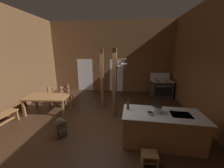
{
  "coord_description": "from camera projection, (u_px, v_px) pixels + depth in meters",
  "views": [
    {
      "loc": [
        1.01,
        -3.9,
        2.57
      ],
      "look_at": [
        0.44,
        1.13,
        1.24
      ],
      "focal_mm": 20.41,
      "sensor_mm": 36.0,
      "label": 1
    }
  ],
  "objects": [
    {
      "name": "glazed_panel_back_right",
      "position": [
        116.0,
        76.0,
        8.15
      ],
      "size": [
        0.84,
        0.01,
        2.05
      ],
      "primitive_type": "cube",
      "color": "white",
      "rests_on": "ground_plane"
    },
    {
      "name": "mixing_bowl_on_counter",
      "position": [
        150.0,
        113.0,
        3.42
      ],
      "size": [
        0.18,
        0.18,
        0.06
      ],
      "color": "#B2A893",
      "rests_on": "kitchen_island"
    },
    {
      "name": "wall_back",
      "position": [
        111.0,
        57.0,
        7.97
      ],
      "size": [
        8.28,
        0.14,
        4.32
      ],
      "primitive_type": "cube",
      "color": "brown",
      "rests_on": "ground_plane"
    },
    {
      "name": "ladderback_chair_near_window",
      "position": [
        67.0,
        95.0,
        6.22
      ],
      "size": [
        0.62,
        0.62,
        0.95
      ],
      "color": "brown",
      "rests_on": "ground_plane"
    },
    {
      "name": "stockpot_on_counter",
      "position": [
        157.0,
        109.0,
        3.54
      ],
      "size": [
        0.33,
        0.26,
        0.19
      ],
      "color": "silver",
      "rests_on": "kitchen_island"
    },
    {
      "name": "bottle_tall_on_counter",
      "position": [
        128.0,
        105.0,
        3.7
      ],
      "size": [
        0.07,
        0.07,
        0.33
      ],
      "color": "#56331E",
      "rests_on": "kitchen_island"
    },
    {
      "name": "kitchen_island",
      "position": [
        161.0,
        128.0,
        3.6
      ],
      "size": [
        2.2,
        1.05,
        0.91
      ],
      "color": "olive",
      "rests_on": "ground_plane"
    },
    {
      "name": "support_post_center",
      "position": [
        102.0,
        80.0,
        5.52
      ],
      "size": [
        0.14,
        0.14,
        2.67
      ],
      "color": "brown",
      "rests_on": "ground_plane"
    },
    {
      "name": "dining_table",
      "position": [
        48.0,
        98.0,
        5.31
      ],
      "size": [
        1.76,
        1.02,
        0.74
      ],
      "color": "olive",
      "rests_on": "ground_plane"
    },
    {
      "name": "stove_range",
      "position": [
        161.0,
        88.0,
        7.3
      ],
      "size": [
        1.21,
        0.91,
        1.32
      ],
      "color": "#2D2D2D",
      "rests_on": "ground_plane"
    },
    {
      "name": "support_post_with_pot_rack",
      "position": [
        115.0,
        82.0,
        4.87
      ],
      "size": [
        0.54,
        0.25,
        2.67
      ],
      "color": "brown",
      "rests_on": "ground_plane"
    },
    {
      "name": "step_stool",
      "position": [
        149.0,
        158.0,
        2.94
      ],
      "size": [
        0.37,
        0.29,
        0.3
      ],
      "color": "brown",
      "rests_on": "ground_plane"
    },
    {
      "name": "ladderback_chair_by_post",
      "position": [
        54.0,
        96.0,
        6.21
      ],
      "size": [
        0.45,
        0.45,
        0.95
      ],
      "color": "brown",
      "rests_on": "ground_plane"
    },
    {
      "name": "bench_along_left_wall",
      "position": [
        1.0,
        119.0,
        4.35
      ],
      "size": [
        0.4,
        1.13,
        0.44
      ],
      "color": "olive",
      "rests_on": "ground_plane"
    },
    {
      "name": "backpack",
      "position": [
        60.0,
        127.0,
        3.91
      ],
      "size": [
        0.39,
        0.39,
        0.6
      ],
      "color": "#4C4233",
      "rests_on": "ground_plane"
    },
    {
      "name": "glazed_door_back_left",
      "position": [
        85.0,
        75.0,
        8.37
      ],
      "size": [
        1.0,
        0.01,
        2.05
      ],
      "primitive_type": "cube",
      "color": "white",
      "rests_on": "ground_plane"
    },
    {
      "name": "ground_plane",
      "position": [
        96.0,
        127.0,
        4.52
      ],
      "size": [
        8.28,
        9.0,
        0.1
      ],
      "primitive_type": "cube",
      "color": "#382316"
    }
  ]
}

